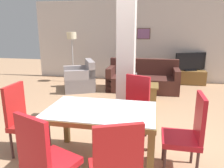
{
  "coord_description": "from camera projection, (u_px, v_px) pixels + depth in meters",
  "views": [
    {
      "loc": [
        0.67,
        -2.61,
        1.81
      ],
      "look_at": [
        0.0,
        0.76,
        0.92
      ],
      "focal_mm": 35.0,
      "sensor_mm": 36.0,
      "label": 1
    }
  ],
  "objects": [
    {
      "name": "tv_stand",
      "position": [
        189.0,
        77.0,
        7.13
      ],
      "size": [
        1.01,
        0.4,
        0.45
      ],
      "color": "brown",
      "rests_on": "ground_plane"
    },
    {
      "name": "divider_pillar",
      "position": [
        126.0,
        53.0,
        4.0
      ],
      "size": [
        0.32,
        0.35,
        2.7
      ],
      "color": "silver",
      "rests_on": "ground_plane"
    },
    {
      "name": "back_wall",
      "position": [
        136.0,
        41.0,
        7.45
      ],
      "size": [
        7.2,
        0.09,
        2.7
      ],
      "color": "silver",
      "rests_on": "ground_plane"
    },
    {
      "name": "dining_chair_head_right",
      "position": [
        188.0,
        131.0,
        2.71
      ],
      "size": [
        0.46,
        0.46,
        1.04
      ],
      "rotation": [
        0.0,
        0.0,
        1.57
      ],
      "color": "#AF1724",
      "rests_on": "ground_plane"
    },
    {
      "name": "dining_chair_head_left",
      "position": [
        24.0,
        117.0,
        3.14
      ],
      "size": [
        0.46,
        0.46,
        1.04
      ],
      "rotation": [
        0.0,
        0.0,
        -1.57
      ],
      "color": "#B01E1D",
      "rests_on": "ground_plane"
    },
    {
      "name": "dining_chair_near_right",
      "position": [
        115.0,
        167.0,
        2.02
      ],
      "size": [
        0.6,
        0.6,
        1.04
      ],
      "rotation": [
        0.0,
        0.0,
        0.39
      ],
      "color": "#AB1A1C",
      "rests_on": "ground_plane"
    },
    {
      "name": "ground_plane",
      "position": [
        102.0,
        160.0,
        3.06
      ],
      "size": [
        18.0,
        18.0,
        0.0
      ],
      "primitive_type": "plane",
      "color": "tan"
    },
    {
      "name": "tv_screen",
      "position": [
        190.0,
        62.0,
        7.0
      ],
      "size": [
        0.98,
        0.48,
        0.58
      ],
      "rotation": [
        0.0,
        0.0,
        3.56
      ],
      "color": "black",
      "rests_on": "tv_stand"
    },
    {
      "name": "floor_lamp",
      "position": [
        72.0,
        41.0,
        7.14
      ],
      "size": [
        0.31,
        0.31,
        1.66
      ],
      "color": "#B7B7BC",
      "rests_on": "ground_plane"
    },
    {
      "name": "dining_chair_near_left",
      "position": [
        45.0,
        158.0,
        2.16
      ],
      "size": [
        0.6,
        0.6,
        1.04
      ],
      "rotation": [
        0.0,
        0.0,
        -0.39
      ],
      "color": "#B3181F",
      "rests_on": "ground_plane"
    },
    {
      "name": "dining_chair_far_right",
      "position": [
        134.0,
        105.0,
        3.63
      ],
      "size": [
        0.61,
        0.61,
        1.04
      ],
      "rotation": [
        0.0,
        0.0,
        2.73
      ],
      "color": "#AD161F",
      "rests_on": "ground_plane"
    },
    {
      "name": "armchair",
      "position": [
        81.0,
        80.0,
        6.48
      ],
      "size": [
        1.16,
        1.2,
        0.87
      ],
      "rotation": [
        0.0,
        0.0,
        2.0
      ],
      "color": "gray",
      "rests_on": "ground_plane"
    },
    {
      "name": "sofa",
      "position": [
        143.0,
        80.0,
        6.42
      ],
      "size": [
        2.03,
        0.88,
        0.9
      ],
      "rotation": [
        0.0,
        0.0,
        3.14
      ],
      "color": "#4A2621",
      "rests_on": "ground_plane"
    },
    {
      "name": "coffee_table",
      "position": [
        142.0,
        93.0,
        5.42
      ],
      "size": [
        0.76,
        0.59,
        0.44
      ],
      "color": "brown",
      "rests_on": "ground_plane"
    },
    {
      "name": "bottle",
      "position": [
        136.0,
        80.0,
        5.39
      ],
      "size": [
        0.08,
        0.08,
        0.28
      ],
      "color": "#B2B7BC",
      "rests_on": "coffee_table"
    },
    {
      "name": "dining_table",
      "position": [
        101.0,
        121.0,
        2.91
      ],
      "size": [
        1.45,
        0.91,
        0.77
      ],
      "color": "olive",
      "rests_on": "ground_plane"
    }
  ]
}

